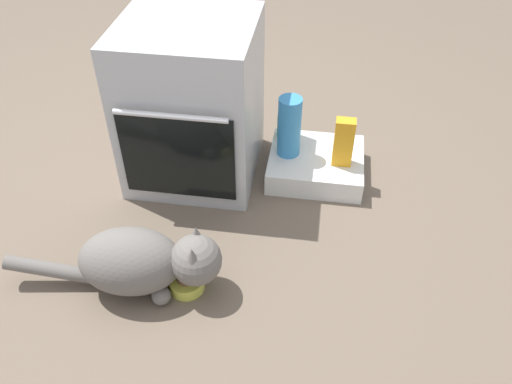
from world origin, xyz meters
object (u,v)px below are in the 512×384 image
(pantry_cabinet, at_px, (316,164))
(soda_can, at_px, (284,126))
(juice_carton, at_px, (344,142))
(food_bowl, at_px, (186,282))
(oven, at_px, (191,103))
(cat, at_px, (143,261))
(water_bottle, at_px, (289,127))

(pantry_cabinet, distance_m, soda_can, 0.25)
(soda_can, distance_m, juice_carton, 0.35)
(food_bowl, bearing_deg, oven, 100.43)
(cat, relative_size, juice_carton, 3.54)
(soda_can, bearing_deg, cat, -114.39)
(pantry_cabinet, distance_m, water_bottle, 0.25)
(cat, relative_size, soda_can, 7.07)
(food_bowl, distance_m, soda_can, 0.98)
(pantry_cabinet, bearing_deg, food_bowl, -119.79)
(oven, relative_size, cat, 0.89)
(cat, bearing_deg, pantry_cabinet, 47.31)
(pantry_cabinet, distance_m, food_bowl, 0.91)
(soda_can, bearing_deg, oven, -156.21)
(soda_can, xyz_separation_m, juice_carton, (0.29, -0.18, 0.06))
(juice_carton, bearing_deg, water_bottle, 170.15)
(soda_can, bearing_deg, juice_carton, -31.78)
(pantry_cabinet, bearing_deg, water_bottle, 179.21)
(water_bottle, bearing_deg, juice_carton, -9.85)
(soda_can, height_order, water_bottle, water_bottle)
(oven, height_order, water_bottle, oven)
(cat, height_order, soda_can, cat)
(oven, relative_size, food_bowl, 5.45)
(soda_can, relative_size, juice_carton, 0.50)
(water_bottle, bearing_deg, oven, -174.35)
(oven, xyz_separation_m, pantry_cabinet, (0.59, 0.04, -0.32))
(oven, xyz_separation_m, juice_carton, (0.71, 0.00, -0.14))
(oven, distance_m, food_bowl, 0.84)
(food_bowl, bearing_deg, pantry_cabinet, 60.21)
(water_bottle, xyz_separation_m, juice_carton, (0.26, -0.04, -0.03))
(water_bottle, bearing_deg, soda_can, 105.33)
(pantry_cabinet, bearing_deg, oven, -175.86)
(oven, distance_m, soda_can, 0.50)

